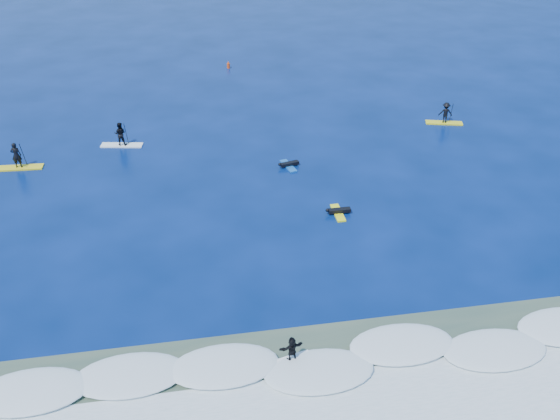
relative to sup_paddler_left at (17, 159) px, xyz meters
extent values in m
plane|color=#031846|center=(15.14, -11.23, -0.69)|extent=(160.00, 160.00, 0.00)
cube|color=white|center=(15.14, -21.23, -0.69)|extent=(40.00, 6.00, 0.30)
cube|color=yellow|center=(0.00, 0.00, -0.64)|extent=(3.20, 0.97, 0.11)
imported|color=black|center=(0.00, 0.00, 0.32)|extent=(0.69, 0.47, 1.82)
cylinder|color=black|center=(0.47, -0.03, 0.26)|extent=(0.09, 0.73, 2.12)
cube|color=black|center=(0.47, -0.03, -0.75)|extent=(0.13, 0.03, 0.32)
cube|color=white|center=(6.77, 2.40, -0.64)|extent=(3.10, 1.28, 0.10)
imported|color=black|center=(6.77, 2.40, 0.27)|extent=(0.95, 0.80, 1.73)
cylinder|color=black|center=(7.21, 2.32, 0.21)|extent=(0.17, 0.69, 2.02)
cube|color=black|center=(7.21, 2.32, -0.74)|extent=(0.12, 0.03, 0.30)
cube|color=yellow|center=(31.62, 2.26, -0.65)|extent=(2.94, 1.43, 0.10)
imported|color=black|center=(31.62, 2.26, 0.22)|extent=(1.18, 0.86, 1.64)
cylinder|color=black|center=(32.03, 2.14, 0.16)|extent=(0.21, 0.64, 1.91)
cube|color=black|center=(32.03, 2.14, -0.74)|extent=(0.11, 0.03, 0.29)
cube|color=#FFFC1B|center=(20.10, -9.32, -0.65)|extent=(0.52, 1.96, 0.09)
cube|color=black|center=(20.20, -9.32, -0.49)|extent=(1.35, 0.36, 0.22)
sphere|color=black|center=(19.43, -9.32, -0.39)|extent=(0.22, 0.22, 0.22)
cube|color=#1759AC|center=(18.23, -2.84, -0.65)|extent=(0.94, 1.97, 0.09)
cube|color=black|center=(18.31, -2.82, -0.49)|extent=(1.36, 0.64, 0.22)
sphere|color=black|center=(17.59, -2.99, -0.40)|extent=(0.22, 0.22, 0.22)
cube|color=white|center=(15.10, -20.94, -0.50)|extent=(1.86, 0.91, 0.09)
imported|color=black|center=(15.10, -20.94, 0.15)|extent=(1.17, 0.61, 1.20)
cylinder|color=#DA4213|center=(16.14, 18.03, -0.45)|extent=(0.31, 0.31, 0.49)
cone|color=#DA4213|center=(16.14, 18.03, -0.08)|extent=(0.22, 0.22, 0.24)
camera|label=1|loc=(11.31, -40.21, 19.44)|focal=40.00mm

